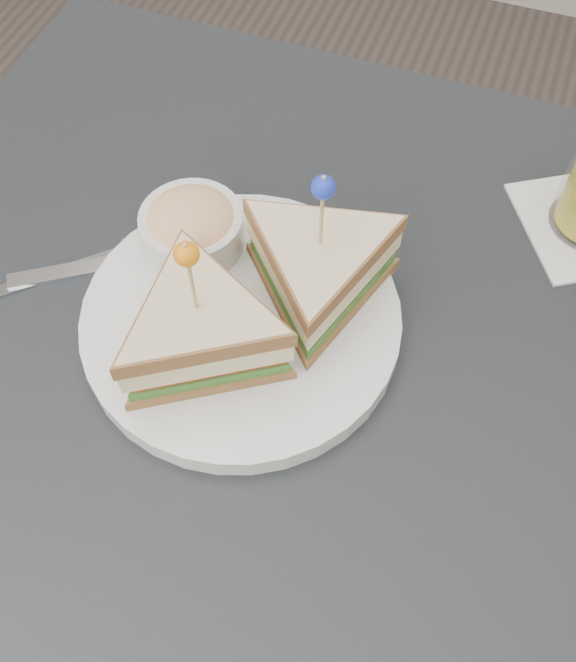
{
  "coord_description": "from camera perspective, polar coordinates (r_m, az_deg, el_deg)",
  "views": [
    {
      "loc": [
        0.11,
        -0.27,
        1.27
      ],
      "look_at": [
        0.01,
        0.01,
        0.8
      ],
      "focal_mm": 40.0,
      "sensor_mm": 36.0,
      "label": 1
    }
  ],
  "objects": [
    {
      "name": "cutlery_fork",
      "position": [
        0.68,
        -14.52,
        5.34
      ],
      "size": [
        0.14,
        0.13,
        0.0
      ],
      "rotation": [
        0.0,
        0.0,
        -0.82
      ],
      "color": "#B4BAC0",
      "rests_on": "table"
    },
    {
      "name": "cutlery_knife",
      "position": [
        0.67,
        -12.87,
        5.24
      ],
      "size": [
        0.19,
        0.13,
        0.01
      ],
      "rotation": [
        0.0,
        0.0,
        -0.99
      ],
      "color": "white",
      "rests_on": "table"
    },
    {
      "name": "plate_meal",
      "position": [
        0.59,
        -3.02,
        2.68
      ],
      "size": [
        0.3,
        0.29,
        0.16
      ],
      "rotation": [
        0.0,
        0.0,
        0.04
      ],
      "color": "silver",
      "rests_on": "table"
    },
    {
      "name": "ground_plane",
      "position": [
        1.31,
        -0.6,
        -19.48
      ],
      "size": [
        3.5,
        3.5,
        0.0
      ],
      "primitive_type": "plane",
      "color": "#3F3833"
    },
    {
      "name": "table",
      "position": [
        0.67,
        -1.11,
        -6.28
      ],
      "size": [
        0.8,
        0.8,
        0.75
      ],
      "color": "black",
      "rests_on": "ground"
    }
  ]
}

